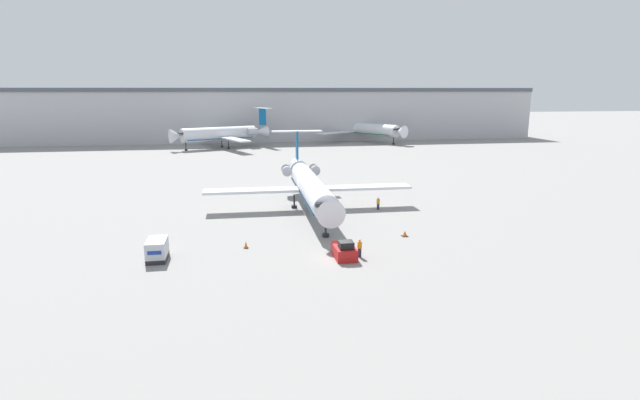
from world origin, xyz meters
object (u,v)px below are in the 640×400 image
(airplane_parked_far_left, at_px, (222,134))
(pushback_tug, at_px, (344,251))
(airplane_main, at_px, (309,185))
(luggage_cart, at_px, (157,250))
(airplane_parked_far_right, at_px, (357,128))
(traffic_cone_right, at_px, (405,234))
(traffic_cone_left, at_px, (246,245))
(worker_near_tug, at_px, (360,247))
(worker_by_wing, at_px, (378,203))

(airplane_parked_far_left, bearing_deg, pushback_tug, -81.95)
(airplane_main, distance_m, luggage_cart, 25.78)
(pushback_tug, height_order, luggage_cart, luggage_cart)
(airplane_parked_far_left, height_order, airplane_parked_far_right, airplane_parked_far_left)
(luggage_cart, bearing_deg, pushback_tug, -7.63)
(traffic_cone_right, bearing_deg, traffic_cone_left, -175.85)
(luggage_cart, distance_m, airplane_parked_far_right, 119.98)
(airplane_parked_far_right, bearing_deg, airplane_main, -107.80)
(airplane_main, bearing_deg, airplane_parked_far_right, 72.20)
(worker_near_tug, bearing_deg, airplane_main, 95.31)
(pushback_tug, bearing_deg, traffic_cone_right, 35.61)
(airplane_main, relative_size, worker_near_tug, 17.77)
(airplane_main, bearing_deg, airplane_parked_far_left, 99.89)
(airplane_main, bearing_deg, worker_near_tug, -84.69)
(traffic_cone_left, distance_m, traffic_cone_right, 18.09)
(airplane_parked_far_left, bearing_deg, luggage_cart, -92.58)
(airplane_parked_far_right, bearing_deg, worker_by_wing, -102.09)
(pushback_tug, xyz_separation_m, airplane_parked_far_right, (29.10, 112.64, 3.30))
(worker_near_tug, relative_size, airplane_parked_far_right, 0.05)
(worker_near_tug, height_order, airplane_parked_far_left, airplane_parked_far_left)
(worker_by_wing, relative_size, traffic_cone_left, 2.27)
(luggage_cart, distance_m, traffic_cone_right, 26.98)
(worker_near_tug, xyz_separation_m, traffic_cone_right, (6.88, 6.15, -0.68))
(airplane_main, xyz_separation_m, worker_near_tug, (1.94, -20.92, -2.52))
(traffic_cone_left, distance_m, airplane_parked_far_right, 114.69)
(airplane_parked_far_right, bearing_deg, traffic_cone_left, -109.73)
(pushback_tug, relative_size, worker_near_tug, 2.03)
(traffic_cone_left, height_order, airplane_parked_far_right, airplane_parked_far_right)
(worker_by_wing, xyz_separation_m, airplane_parked_far_right, (20.03, 93.50, 3.12))
(pushback_tug, relative_size, traffic_cone_left, 5.01)
(airplane_main, xyz_separation_m, traffic_cone_right, (8.82, -14.77, -3.20))
(traffic_cone_right, bearing_deg, luggage_cart, -172.35)
(luggage_cart, height_order, traffic_cone_right, luggage_cart)
(airplane_main, bearing_deg, traffic_cone_right, -59.16)
(luggage_cart, relative_size, traffic_cone_right, 4.70)
(airplane_main, bearing_deg, luggage_cart, -134.29)
(airplane_main, height_order, worker_near_tug, airplane_main)
(worker_near_tug, height_order, worker_by_wing, worker_near_tug)
(traffic_cone_left, bearing_deg, pushback_tug, -26.22)
(pushback_tug, bearing_deg, worker_by_wing, 64.66)
(traffic_cone_left, distance_m, airplane_parked_far_left, 94.19)
(worker_near_tug, height_order, traffic_cone_left, worker_near_tug)
(airplane_main, distance_m, traffic_cone_right, 17.50)
(airplane_parked_far_right, bearing_deg, traffic_cone_right, -100.97)
(airplane_main, height_order, traffic_cone_left, airplane_main)
(traffic_cone_right, distance_m, airplane_parked_far_right, 108.64)
(airplane_main, bearing_deg, worker_by_wing, -10.06)
(worker_by_wing, relative_size, traffic_cone_right, 2.40)
(pushback_tug, relative_size, airplane_parked_far_right, 0.11)
(airplane_main, relative_size, airplane_parked_far_left, 1.09)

